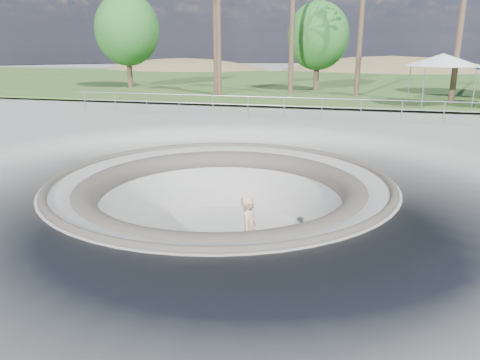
{
  "coord_description": "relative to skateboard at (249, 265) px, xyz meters",
  "views": [
    {
      "loc": [
        3.86,
        -12.93,
        3.95
      ],
      "look_at": [
        0.48,
        0.45,
        -0.1
      ],
      "focal_mm": 35.0,
      "sensor_mm": 36.0,
      "label": 1
    }
  ],
  "objects": [
    {
      "name": "bushy_tree_left",
      "position": [
        -16.6,
        26.13,
        6.86
      ],
      "size": [
        5.43,
        4.93,
        7.83
      ],
      "color": "brown",
      "rests_on": "ground"
    },
    {
      "name": "ground",
      "position": [
        -1.27,
        1.69,
        1.83
      ],
      "size": [
        180.0,
        180.0,
        0.0
      ],
      "primitive_type": "plane",
      "color": "gray",
      "rests_on": "ground"
    },
    {
      "name": "skate_bowl",
      "position": [
        -1.27,
        1.69,
        0.0
      ],
      "size": [
        14.0,
        14.0,
        4.1
      ],
      "color": "gray",
      "rests_on": "ground"
    },
    {
      "name": "distant_hills",
      "position": [
        2.51,
        58.86,
        -5.19
      ],
      "size": [
        103.2,
        45.0,
        28.6
      ],
      "color": "brown",
      "rests_on": "ground"
    },
    {
      "name": "grass_strip",
      "position": [
        -1.27,
        35.69,
        2.05
      ],
      "size": [
        180.0,
        36.0,
        0.12
      ],
      "color": "#385923",
      "rests_on": "ground"
    },
    {
      "name": "canopy_white",
      "position": [
        7.31,
        19.69,
        4.81
      ],
      "size": [
        6.0,
        6.0,
        3.08
      ],
      "color": "#919298",
      "rests_on": "ground"
    },
    {
      "name": "safety_railing",
      "position": [
        -1.27,
        13.69,
        2.52
      ],
      "size": [
        25.0,
        0.06,
        1.03
      ],
      "color": "#919298",
      "rests_on": "ground"
    },
    {
      "name": "skateboard",
      "position": [
        0.0,
        0.0,
        0.0
      ],
      "size": [
        0.85,
        0.53,
        0.09
      ],
      "color": "#9D6F3E",
      "rests_on": "ground"
    },
    {
      "name": "bushy_tree_mid",
      "position": [
        -0.88,
        27.4,
        6.31
      ],
      "size": [
        4.82,
        4.38,
        6.95
      ],
      "color": "brown",
      "rests_on": "ground"
    },
    {
      "name": "skater",
      "position": [
        -0.0,
        0.0,
        0.99
      ],
      "size": [
        0.51,
        0.74,
        1.94
      ],
      "primitive_type": "imported",
      "rotation": [
        0.0,
        0.0,
        1.5
      ],
      "color": "tan",
      "rests_on": "skateboard"
    }
  ]
}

